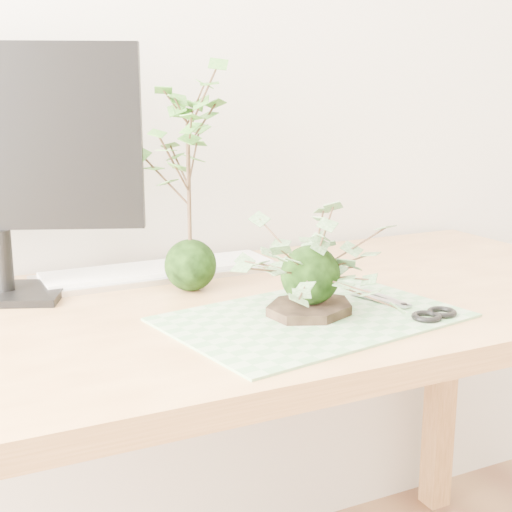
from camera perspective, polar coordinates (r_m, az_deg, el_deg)
name	(u,v)px	position (r m, az deg, el deg)	size (l,w,h in m)	color
desk	(225,353)	(1.23, -2.52, -7.77)	(1.60, 0.70, 0.74)	tan
cutting_mat	(313,317)	(1.13, 4.57, -4.91)	(0.45, 0.30, 0.00)	#60975F
stone_dish	(310,308)	(1.14, 4.32, -4.19)	(0.16, 0.16, 0.01)	black
ivy_kokedama	(311,247)	(1.12, 4.40, 0.69)	(0.27, 0.27, 0.19)	black
maple_kokedama	(188,137)	(1.24, -5.48, 9.44)	(0.23, 0.23, 0.39)	black
keyboard	(159,271)	(1.40, -7.74, -1.22)	(0.48, 0.14, 0.02)	#B8B8BB
scissors	(420,311)	(1.17, 12.95, -4.33)	(0.09, 0.19, 0.01)	gray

